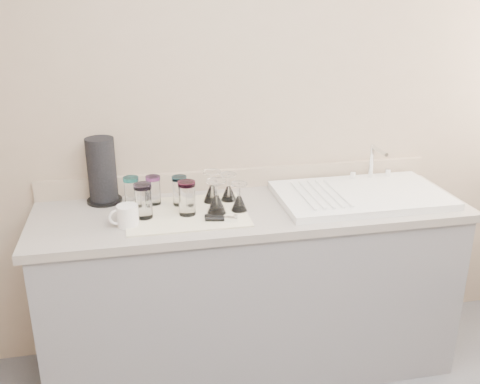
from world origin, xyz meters
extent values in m
cube|color=tan|center=(0.00, 1.50, 1.25)|extent=(3.50, 0.04, 2.50)
cube|color=slate|center=(0.00, 1.20, 0.43)|extent=(2.00, 0.60, 0.86)
cube|color=gray|center=(0.00, 1.20, 0.88)|extent=(2.06, 0.62, 0.04)
cube|color=white|center=(0.55, 1.20, 0.92)|extent=(0.82, 0.50, 0.03)
cylinder|color=silver|center=(0.69, 1.40, 1.03)|extent=(0.02, 0.02, 0.18)
cylinder|color=silver|center=(0.69, 1.32, 1.10)|extent=(0.02, 0.16, 0.02)
cylinder|color=silver|center=(0.59, 1.40, 0.96)|extent=(0.03, 0.03, 0.04)
cylinder|color=silver|center=(0.79, 1.40, 0.96)|extent=(0.03, 0.03, 0.04)
cube|color=white|center=(-0.32, 1.18, 0.90)|extent=(0.55, 0.42, 0.01)
cylinder|color=white|center=(-0.56, 1.31, 0.97)|extent=(0.07, 0.07, 0.13)
cylinder|color=teal|center=(-0.56, 1.31, 1.04)|extent=(0.07, 0.07, 0.02)
cylinder|color=white|center=(-0.46, 1.32, 0.97)|extent=(0.07, 0.07, 0.12)
cylinder|color=purple|center=(-0.46, 1.32, 1.04)|extent=(0.07, 0.07, 0.02)
cylinder|color=white|center=(-0.34, 1.28, 0.97)|extent=(0.07, 0.07, 0.12)
cylinder|color=#2D9CD2|center=(-0.34, 1.28, 1.04)|extent=(0.07, 0.07, 0.02)
cylinder|color=white|center=(-0.51, 1.16, 0.98)|extent=(0.08, 0.08, 0.14)
cylinder|color=#B18BE1|center=(-0.51, 1.16, 1.06)|extent=(0.08, 0.08, 0.02)
cylinder|color=white|center=(-0.32, 1.15, 0.98)|extent=(0.08, 0.08, 0.14)
cylinder|color=#D82777|center=(-0.32, 1.15, 1.06)|extent=(0.08, 0.08, 0.02)
cone|color=white|center=(-0.18, 1.29, 0.95)|extent=(0.09, 0.09, 0.08)
cylinder|color=white|center=(-0.18, 1.29, 1.02)|extent=(0.01, 0.01, 0.06)
cylinder|color=white|center=(-0.18, 1.29, 1.06)|extent=(0.09, 0.09, 0.01)
cone|color=white|center=(-0.10, 1.29, 0.94)|extent=(0.08, 0.08, 0.07)
cylinder|color=white|center=(-0.10, 1.29, 1.01)|extent=(0.01, 0.01, 0.06)
cylinder|color=white|center=(-0.10, 1.29, 1.04)|extent=(0.08, 0.08, 0.01)
cone|color=white|center=(-0.18, 1.14, 0.95)|extent=(0.09, 0.09, 0.08)
cylinder|color=white|center=(-0.18, 1.14, 1.03)|extent=(0.01, 0.01, 0.07)
cylinder|color=white|center=(-0.18, 1.14, 1.06)|extent=(0.09, 0.09, 0.01)
cone|color=white|center=(-0.07, 1.15, 0.94)|extent=(0.08, 0.08, 0.07)
cylinder|color=white|center=(-0.07, 1.15, 1.01)|extent=(0.01, 0.01, 0.06)
cylinder|color=white|center=(-0.07, 1.15, 1.04)|extent=(0.08, 0.08, 0.01)
cube|color=silver|center=(-0.13, 1.04, 0.92)|extent=(0.06, 0.05, 0.02)
cylinder|color=black|center=(-0.19, 1.05, 0.92)|extent=(0.12, 0.04, 0.02)
cylinder|color=black|center=(-0.19, 1.07, 0.92)|extent=(0.11, 0.07, 0.02)
cylinder|color=white|center=(-0.58, 1.10, 0.95)|extent=(0.11, 0.11, 0.10)
torus|color=white|center=(-0.63, 1.09, 0.95)|extent=(0.07, 0.02, 0.07)
cylinder|color=black|center=(-0.69, 1.41, 0.91)|extent=(0.17, 0.17, 0.01)
cylinder|color=black|center=(-0.69, 1.41, 1.07)|extent=(0.14, 0.14, 0.31)
camera|label=1|loc=(-0.54, -1.10, 1.86)|focal=40.00mm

